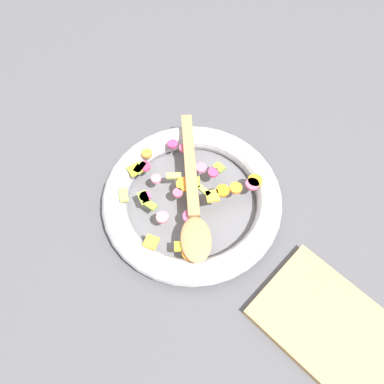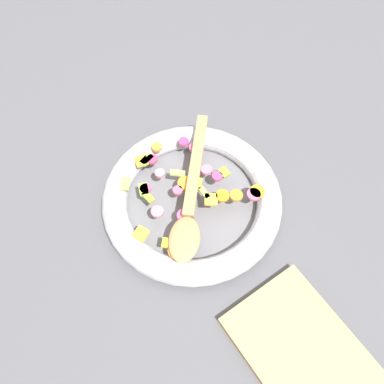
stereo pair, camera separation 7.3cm
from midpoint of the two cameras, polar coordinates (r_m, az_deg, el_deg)
ground_plane at (r=0.77m, az=2.69°, el=-2.11°), size 4.00×4.00×0.00m
skillet at (r=0.75m, az=2.76°, el=-1.31°), size 0.36×0.36×0.05m
chopped_vegetables at (r=0.72m, az=1.90°, el=-0.59°), size 0.24×0.27×0.01m
wooden_spoon at (r=0.71m, az=2.73°, el=-1.12°), size 0.27×0.25×0.01m
cutting_board at (r=0.71m, az=20.84°, el=-23.51°), size 0.28×0.17×0.02m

